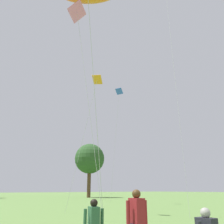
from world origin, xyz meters
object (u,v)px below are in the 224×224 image
object	(u,v)px
small_kite_streamer_purple	(78,17)
tree_pine_center	(90,159)
small_kite_delta_white	(119,97)
person_short_left	(137,219)
small_kite_triangle_green	(96,85)

from	to	relation	value
small_kite_streamer_purple	tree_pine_center	bearing A→B (deg)	-87.00
small_kite_streamer_purple	small_kite_delta_white	bearing A→B (deg)	-100.08
small_kite_streamer_purple	small_kite_delta_white	xyz separation A→B (m)	(13.86, 14.09, 2.29)
tree_pine_center	small_kite_delta_white	bearing A→B (deg)	-111.26
person_short_left	small_kite_delta_white	xyz separation A→B (m)	(14.92, 20.44, 13.40)
small_kite_streamer_purple	small_kite_delta_white	distance (m)	19.90
person_short_left	tree_pine_center	bearing A→B (deg)	-19.33
small_kite_triangle_green	person_short_left	bearing A→B (deg)	-156.82
person_short_left	small_kite_streamer_purple	world-z (taller)	small_kite_streamer_purple
person_short_left	tree_pine_center	xyz separation A→B (m)	(24.08, 43.99, 7.49)
person_short_left	tree_pine_center	distance (m)	50.71
small_kite_streamer_purple	small_kite_triangle_green	size ratio (longest dim) A/B	1.20
small_kite_streamer_purple	person_short_left	bearing A→B (deg)	115.00
small_kite_streamer_purple	small_kite_triangle_green	bearing A→B (deg)	-98.84
small_kite_delta_white	person_short_left	bearing A→B (deg)	-152.16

